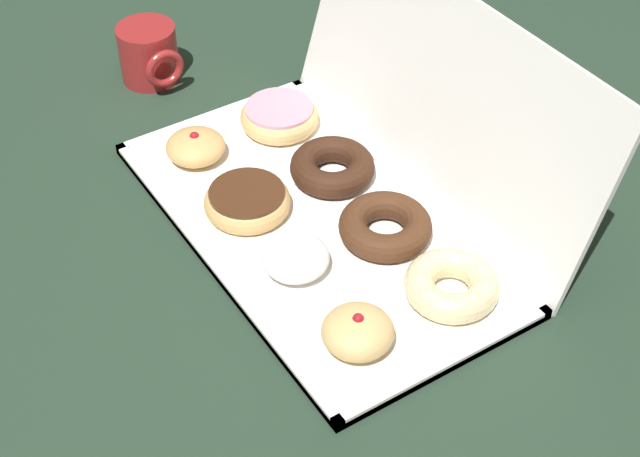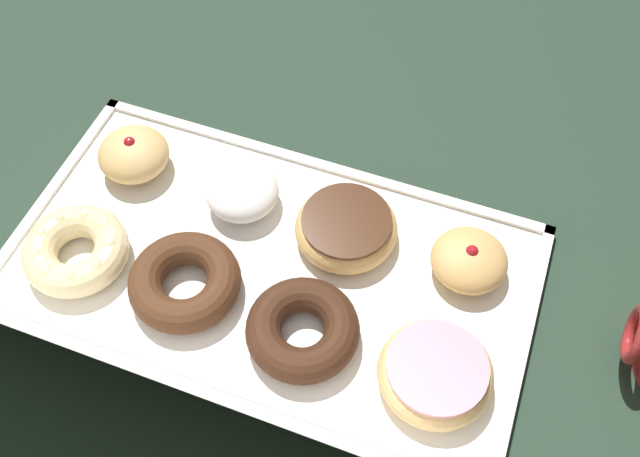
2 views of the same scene
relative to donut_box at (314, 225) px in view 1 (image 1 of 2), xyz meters
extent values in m
plane|color=#233828|center=(0.00, 0.00, -0.01)|extent=(3.00, 3.00, 0.00)
cube|color=white|center=(0.00, 0.00, 0.00)|extent=(0.58, 0.31, 0.01)
cube|color=white|center=(0.00, -0.15, 0.00)|extent=(0.58, 0.01, 0.01)
cube|color=white|center=(0.00, 0.15, 0.00)|extent=(0.58, 0.01, 0.01)
cube|color=white|center=(-0.28, 0.00, 0.00)|extent=(0.01, 0.31, 0.01)
cube|color=white|center=(0.28, 0.00, 0.00)|extent=(0.01, 0.31, 0.01)
cube|color=white|center=(0.00, 0.20, 0.13)|extent=(0.58, 0.09, 0.27)
ellipsoid|color=tan|center=(-0.21, -0.07, 0.02)|extent=(0.08, 0.08, 0.04)
sphere|color=#B21923|center=(-0.21, -0.07, 0.04)|extent=(0.01, 0.01, 0.01)
torus|color=tan|center=(-0.07, -0.06, 0.02)|extent=(0.12, 0.12, 0.03)
cylinder|color=#472816|center=(-0.07, -0.06, 0.04)|extent=(0.10, 0.10, 0.01)
ellipsoid|color=white|center=(0.06, -0.07, 0.03)|extent=(0.08, 0.08, 0.04)
ellipsoid|color=#E5B770|center=(0.20, -0.07, 0.03)|extent=(0.08, 0.08, 0.05)
sphere|color=#B21923|center=(0.20, -0.07, 0.05)|extent=(0.01, 0.01, 0.01)
torus|color=#E5B770|center=(-0.21, 0.07, 0.02)|extent=(0.12, 0.12, 0.03)
cylinder|color=pink|center=(-0.21, 0.07, 0.04)|extent=(0.10, 0.10, 0.01)
torus|color=#381E11|center=(-0.07, 0.07, 0.02)|extent=(0.12, 0.12, 0.04)
torus|color=#472816|center=(0.07, 0.06, 0.02)|extent=(0.12, 0.12, 0.04)
torus|color=beige|center=(0.20, 0.07, 0.02)|extent=(0.12, 0.12, 0.04)
sphere|color=beige|center=(0.24, 0.07, 0.03)|extent=(0.02, 0.02, 0.02)
sphere|color=beige|center=(0.23, 0.09, 0.03)|extent=(0.02, 0.02, 0.02)
sphere|color=beige|center=(0.21, 0.11, 0.03)|extent=(0.02, 0.02, 0.02)
sphere|color=beige|center=(0.18, 0.10, 0.03)|extent=(0.02, 0.02, 0.02)
sphere|color=beige|center=(0.16, 0.08, 0.03)|extent=(0.02, 0.02, 0.02)
sphere|color=beige|center=(0.16, 0.06, 0.03)|extent=(0.02, 0.02, 0.02)
sphere|color=beige|center=(0.18, 0.04, 0.03)|extent=(0.02, 0.02, 0.02)
sphere|color=beige|center=(0.21, 0.03, 0.03)|extent=(0.02, 0.02, 0.02)
sphere|color=beige|center=(0.23, 0.04, 0.03)|extent=(0.02, 0.02, 0.02)
cylinder|color=maroon|center=(-0.44, -0.03, 0.04)|extent=(0.09, 0.09, 0.09)
cylinder|color=black|center=(-0.44, -0.03, 0.08)|extent=(0.08, 0.08, 0.01)
torus|color=maroon|center=(-0.38, -0.03, 0.04)|extent=(0.01, 0.06, 0.06)
camera|label=1|loc=(0.80, -0.50, 0.86)|focal=54.60mm
camera|label=2|loc=(-0.19, 0.36, 0.68)|focal=39.81mm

